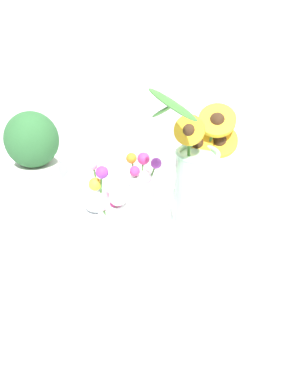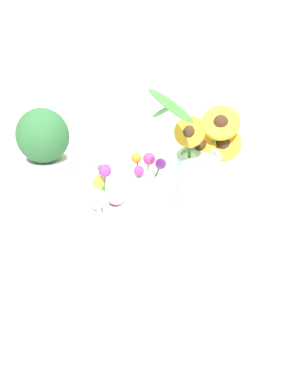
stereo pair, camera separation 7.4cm
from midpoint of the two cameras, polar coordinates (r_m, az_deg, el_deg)
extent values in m
plane|color=silver|center=(0.95, 1.95, -7.77)|extent=(6.00, 6.00, 0.00)
cylinder|color=silver|center=(0.97, 2.18, -6.19)|extent=(0.53, 0.53, 0.02)
cylinder|color=#99CC9E|center=(0.93, 10.12, -0.53)|extent=(0.10, 0.10, 0.21)
torus|color=#99CC9E|center=(0.88, 10.75, 5.46)|extent=(0.11, 0.11, 0.01)
cylinder|color=#427533|center=(0.92, 11.43, 3.41)|extent=(0.04, 0.07, 0.21)
cylinder|color=gold|center=(0.91, 13.95, 10.17)|extent=(0.10, 0.08, 0.08)
sphere|color=#382314|center=(0.91, 13.95, 10.17)|extent=(0.04, 0.04, 0.04)
cylinder|color=#427533|center=(0.94, 12.76, 1.36)|extent=(0.02, 0.06, 0.18)
cylinder|color=gold|center=(0.93, 14.22, 7.01)|extent=(0.09, 0.08, 0.07)
sphere|color=#382314|center=(0.93, 14.22, 7.01)|extent=(0.04, 0.04, 0.04)
cylinder|color=#427533|center=(0.91, 9.24, 2.19)|extent=(0.01, 0.04, 0.24)
cylinder|color=gold|center=(0.84, 9.49, 9.00)|extent=(0.07, 0.04, 0.07)
sphere|color=#382314|center=(0.84, 9.49, 9.00)|extent=(0.03, 0.03, 0.03)
cylinder|color=#427533|center=(0.95, 10.04, 1.34)|extent=(0.01, 0.03, 0.19)
cylinder|color=gold|center=(0.92, 10.93, 6.89)|extent=(0.08, 0.06, 0.06)
sphere|color=#382314|center=(0.92, 10.93, 6.89)|extent=(0.03, 0.03, 0.03)
ellipsoid|color=#38702D|center=(0.81, 5.51, 12.08)|extent=(0.09, 0.10, 0.07)
ellipsoid|color=#38702D|center=(0.77, 6.85, 12.98)|extent=(0.15, 0.12, 0.07)
cylinder|color=white|center=(0.91, -2.41, -4.39)|extent=(0.07, 0.07, 0.11)
cylinder|color=#4C8438|center=(0.88, -3.24, -4.21)|extent=(0.03, 0.03, 0.09)
sphere|color=pink|center=(0.85, -4.53, -1.80)|extent=(0.03, 0.03, 0.03)
cylinder|color=#4C8438|center=(0.91, -2.02, -3.94)|extent=(0.01, 0.01, 0.09)
sphere|color=#C6337A|center=(0.88, -2.11, -1.73)|extent=(0.03, 0.03, 0.03)
cylinder|color=#4C8438|center=(0.88, -2.43, -3.19)|extent=(0.03, 0.01, 0.10)
sphere|color=white|center=(0.85, -1.83, -0.59)|extent=(0.04, 0.04, 0.04)
cylinder|color=#4C8438|center=(0.90, -2.44, -1.88)|extent=(0.01, 0.01, 0.10)
sphere|color=white|center=(0.87, -2.25, 0.91)|extent=(0.04, 0.04, 0.04)
cylinder|color=#4C8438|center=(0.93, -2.37, -2.77)|extent=(0.01, 0.03, 0.09)
sphere|color=pink|center=(0.91, -2.17, 0.04)|extent=(0.04, 0.04, 0.04)
sphere|color=white|center=(1.04, -4.80, -0.94)|extent=(0.07, 0.07, 0.07)
cylinder|color=white|center=(1.01, -4.90, 1.20)|extent=(0.03, 0.03, 0.02)
cylinder|color=#427533|center=(1.02, -3.94, 1.18)|extent=(0.01, 0.01, 0.09)
sphere|color=#C6337A|center=(1.00, -3.77, 3.35)|extent=(0.03, 0.03, 0.03)
cylinder|color=#427533|center=(1.00, -3.96, 0.75)|extent=(0.02, 0.02, 0.11)
sphere|color=purple|center=(0.97, -3.78, 3.24)|extent=(0.03, 0.03, 0.03)
cylinder|color=#427533|center=(1.02, -4.56, 1.78)|extent=(0.02, 0.01, 0.10)
sphere|color=pink|center=(1.01, -5.01, 4.34)|extent=(0.02, 0.02, 0.02)
cylinder|color=#427533|center=(1.03, -4.77, -0.18)|extent=(0.01, 0.01, 0.07)
sphere|color=yellow|center=(1.00, -4.81, 1.49)|extent=(0.04, 0.04, 0.04)
cylinder|color=white|center=(1.06, 2.24, 0.54)|extent=(0.06, 0.06, 0.09)
cylinder|color=#427533|center=(1.06, 2.40, 2.15)|extent=(0.01, 0.03, 0.11)
sphere|color=#C6337A|center=(1.05, 2.82, 5.05)|extent=(0.04, 0.04, 0.04)
cylinder|color=#427533|center=(1.04, 2.93, 0.53)|extent=(0.01, 0.02, 0.07)
sphere|color=pink|center=(1.02, 3.07, 1.92)|extent=(0.02, 0.02, 0.02)
cylinder|color=#427533|center=(1.04, 1.33, 2.42)|extent=(0.03, 0.01, 0.10)
sphere|color=orange|center=(1.02, 0.90, 5.19)|extent=(0.03, 0.03, 0.03)
cylinder|color=#427533|center=(1.03, 1.61, 1.55)|extent=(0.01, 0.02, 0.07)
sphere|color=#C6337A|center=(1.01, 1.30, 3.21)|extent=(0.03, 0.03, 0.03)
cylinder|color=#427533|center=(1.04, 3.59, 1.60)|extent=(0.03, 0.02, 0.11)
sphere|color=purple|center=(1.01, 4.65, 4.26)|extent=(0.03, 0.03, 0.03)
cylinder|color=beige|center=(1.23, -12.79, 3.22)|extent=(0.13, 0.13, 0.08)
torus|color=beige|center=(1.22, -12.96, 4.48)|extent=(0.14, 0.14, 0.02)
ellipsoid|color=#285B2D|center=(1.18, -13.45, 8.29)|extent=(0.16, 0.16, 0.17)
camera|label=1|loc=(0.04, -87.67, 1.38)|focal=35.00mm
camera|label=2|loc=(0.04, 92.33, -1.38)|focal=35.00mm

